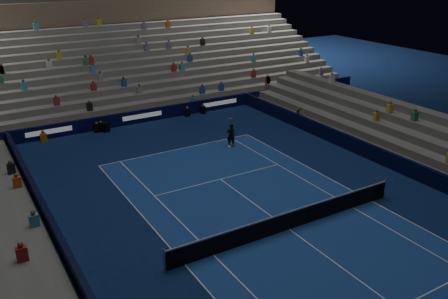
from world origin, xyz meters
TOP-DOWN VIEW (x-y plane):
  - ground at (0.00, 0.00)m, footprint 90.00×90.00m
  - court_surface at (0.00, 0.00)m, footprint 10.97×23.77m
  - sponsor_barrier_far at (0.00, 18.50)m, footprint 44.00×0.25m
  - sponsor_barrier_east at (9.70, 0.00)m, footprint 0.25×37.00m
  - sponsor_barrier_west at (-9.70, 0.00)m, footprint 0.25×37.00m
  - grandstand_main at (0.00, 27.90)m, footprint 44.00×15.20m
  - tennis_net at (0.00, 0.00)m, footprint 12.90×0.10m
  - tennis_player at (3.24, 10.52)m, footprint 0.68×0.54m
  - broadcast_camera at (-3.13, 17.92)m, footprint 0.69×1.06m

SIDE VIEW (x-z plane):
  - ground at x=0.00m, z-range 0.00..0.00m
  - court_surface at x=0.00m, z-range 0.00..0.01m
  - broadcast_camera at x=-3.13m, z-range 0.01..0.69m
  - sponsor_barrier_far at x=0.00m, z-range 0.00..1.00m
  - sponsor_barrier_east at x=9.70m, z-range 0.00..1.00m
  - sponsor_barrier_west at x=-9.70m, z-range 0.00..1.00m
  - tennis_net at x=0.00m, z-range -0.05..1.05m
  - tennis_player at x=3.24m, z-range 0.00..1.63m
  - grandstand_main at x=0.00m, z-range -2.22..8.98m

